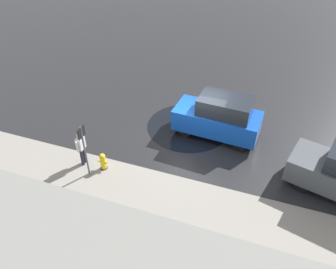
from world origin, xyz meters
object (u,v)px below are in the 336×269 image
object	(u,v)px
moving_hatchback	(219,117)
fire_hydrant	(103,162)
pedestrian	(81,146)
sign_post	(84,145)

from	to	relation	value
moving_hatchback	fire_hydrant	world-z (taller)	moving_hatchback
fire_hydrant	pedestrian	world-z (taller)	pedestrian
fire_hydrant	sign_post	distance (m)	1.34
sign_post	moving_hatchback	bearing A→B (deg)	-134.56
moving_hatchback	sign_post	xyz separation A→B (m)	(4.32, 4.39, 0.55)
moving_hatchback	fire_hydrant	bearing A→B (deg)	44.81
pedestrian	sign_post	bearing A→B (deg)	137.05
pedestrian	sign_post	xyz separation A→B (m)	(-0.53, 0.49, 0.62)
fire_hydrant	pedestrian	distance (m)	1.08
moving_hatchback	sign_post	world-z (taller)	sign_post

